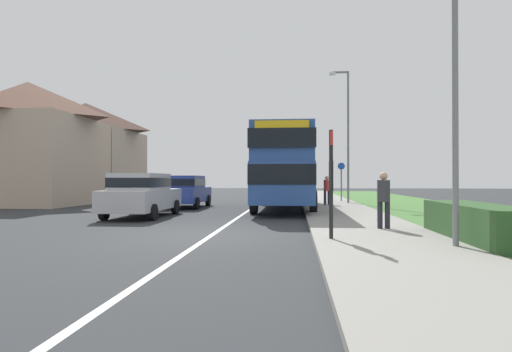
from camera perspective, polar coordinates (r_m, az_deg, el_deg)
ground_plane at (r=11.13m, az=-6.12°, el=-8.04°), size 120.00×120.00×0.00m
lane_marking_centre at (r=19.00m, az=-1.33°, el=-4.88°), size 0.14×60.00×0.01m
pavement_near_side at (r=17.00m, az=12.14°, el=-5.21°), size 3.20×68.00×0.12m
grass_verge_seaward at (r=18.02m, az=25.89°, el=-4.96°), size 6.00×68.00×0.08m
roadside_hedge at (r=10.86m, az=27.71°, el=-5.79°), size 1.10×4.22×0.90m
double_decker_bus at (r=20.70m, az=3.94°, el=1.40°), size 2.80×10.51×3.70m
parked_car_silver at (r=16.98m, az=-15.16°, el=-2.26°), size 2.01×4.58×1.70m
parked_car_blue at (r=22.21m, az=-9.46°, el=-1.89°), size 1.94×4.42×1.66m
pedestrian_at_stop at (r=12.10m, az=16.86°, el=-2.78°), size 0.34×0.34×1.67m
pedestrian_walking_away at (r=22.93m, az=9.56°, el=-1.69°), size 0.34×0.34×1.67m
bus_stop_sign at (r=9.76m, az=10.11°, el=-0.03°), size 0.09×0.52×2.60m
cycle_route_sign at (r=26.92m, az=11.45°, el=-0.54°), size 0.44×0.08×2.52m
street_lamp_near at (r=9.98m, az=24.75°, el=18.32°), size 1.14×0.20×8.23m
street_lamp_mid at (r=24.92m, az=12.12°, el=6.30°), size 1.14×0.20×7.69m
house_terrace_far_side at (r=30.80m, az=-24.97°, el=3.50°), size 7.06×13.45×7.15m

